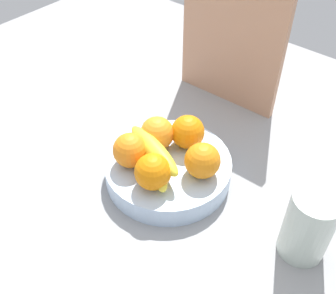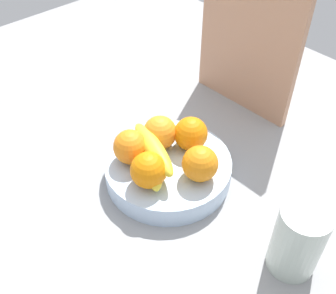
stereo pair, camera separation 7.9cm
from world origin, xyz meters
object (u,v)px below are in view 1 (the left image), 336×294
Objects in this scene: orange_center at (130,150)px; banana_bunch at (153,155)px; fruit_bowl at (168,169)px; cutting_board at (232,37)px; thermos_tumbler at (309,225)px; orange_back_left at (153,172)px; orange_back_right at (202,161)px; orange_front_left at (188,132)px; orange_front_right at (157,133)px.

banana_bunch is (4.09, 2.32, -0.59)cm from orange_center.
fruit_bowl is 6.55cm from banana_bunch.
fruit_bowl is 0.76× the size of cutting_board.
thermos_tumbler is (30.79, 1.93, 4.83)cm from fruit_bowl.
thermos_tumbler is at bearing 17.34° from orange_back_left.
orange_center is at bearing -89.21° from cutting_board.
orange_center and orange_back_right have the same top height.
fruit_bowl is 1.87× the size of thermos_tumbler.
thermos_tumbler is at bearing 0.65° from orange_back_right.
orange_back_right is 0.41× the size of banana_bunch.
banana_bunch is 1.22× the size of thermos_tumbler.
banana_bunch is 37.58cm from cutting_board.
orange_center is 1.00× the size of orange_back_left.
orange_front_left and orange_front_right have the same top height.
orange_front_left is 1.00× the size of orange_center.
banana_bunch is 32.60cm from thermos_tumbler.
orange_front_right is 1.00× the size of orange_back_right.
orange_center is 39.27cm from cutting_board.
orange_back_left is 5.25cm from banana_bunch.
orange_back_right is at bearing 12.29° from fruit_bowl.
fruit_bowl is at bearing -79.33° from cutting_board.
orange_front_right is at bearing 123.13° from banana_bunch.
orange_center is at bearing -114.24° from orange_front_left.
orange_front_right is at bearing 84.53° from orange_center.
orange_back_right is 0.20× the size of cutting_board.
orange_center is (-5.46, -12.12, 0.00)cm from orange_front_left.
cutting_board is (-14.81, 30.96, 9.38)cm from orange_back_right.
orange_back_left is (6.85, -9.06, 0.00)cm from orange_front_right.
orange_front_right is 0.20× the size of cutting_board.
cutting_board is (-7.14, 25.97, 9.38)cm from orange_front_left.
orange_back_right is 10.26cm from banana_bunch.
banana_bunch is (3.37, -5.17, -0.59)cm from orange_front_right.
cutting_board is at bearing 103.13° from orange_back_left.
orange_front_right is 32.09cm from cutting_board.
orange_back_left is 41.79cm from cutting_board.
orange_front_right is at bearing 127.11° from orange_back_left.
orange_back_right is (13.13, 7.14, 0.00)cm from orange_center.
fruit_bowl is 3.70× the size of orange_front_left.
banana_bunch is at bearing -151.97° from orange_back_right.
orange_back_left is at bearing -78.60° from cutting_board.
orange_back_left is at bearing -52.89° from orange_front_right.
orange_back_right reaches higher than fruit_bowl.
thermos_tumbler reaches higher than fruit_bowl.
thermos_tumbler is at bearing -40.69° from cutting_board.
cutting_board is at bearing 92.52° from orange_center.
cutting_board is (-1.68, 38.09, 9.38)cm from orange_center.
orange_front_right is 11.36cm from orange_back_left.
cutting_board is 49.98cm from thermos_tumbler.
thermos_tumbler is (32.19, 5.08, -0.74)cm from banana_bunch.
cutting_board is (-7.17, 32.62, 15.53)cm from fruit_bowl.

